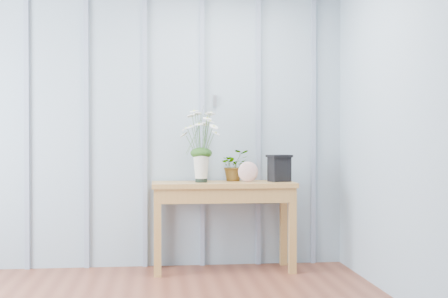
{
  "coord_description": "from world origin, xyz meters",
  "views": [
    {
      "loc": [
        0.34,
        -3.23,
        1.11
      ],
      "look_at": [
        0.91,
        1.94,
        1.03
      ],
      "focal_mm": 50.0,
      "sensor_mm": 36.0,
      "label": 1
    }
  ],
  "objects": [
    {
      "name": "spider_plant",
      "position": [
        1.02,
        2.13,
        0.89
      ],
      "size": [
        0.28,
        0.26,
        0.27
      ],
      "primitive_type": "imported",
      "rotation": [
        0.0,
        0.0,
        0.23
      ],
      "color": "#173B10",
      "rests_on": "sideboard"
    },
    {
      "name": "sideboard",
      "position": [
        0.91,
        1.99,
        0.64
      ],
      "size": [
        1.2,
        0.45,
        0.75
      ],
      "color": "olive",
      "rests_on": "ground"
    },
    {
      "name": "carved_box",
      "position": [
        1.39,
        1.99,
        0.87
      ],
      "size": [
        0.22,
        0.2,
        0.23
      ],
      "color": "black",
      "rests_on": "sideboard"
    },
    {
      "name": "room_shell",
      "position": [
        0.0,
        0.92,
        1.99
      ],
      "size": [
        4.0,
        4.5,
        2.5
      ],
      "color": "#8FA3B0",
      "rests_on": "ground"
    },
    {
      "name": "daisy_vase",
      "position": [
        0.72,
        1.98,
        1.15
      ],
      "size": [
        0.45,
        0.34,
        0.63
      ],
      "color": "black",
      "rests_on": "sideboard"
    },
    {
      "name": "felt_disc_vessel",
      "position": [
        1.12,
        1.98,
        0.84
      ],
      "size": [
        0.17,
        0.05,
        0.17
      ],
      "primitive_type": "ellipsoid",
      "rotation": [
        0.0,
        0.0,
        0.03
      ],
      "color": "#964957",
      "rests_on": "sideboard"
    }
  ]
}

